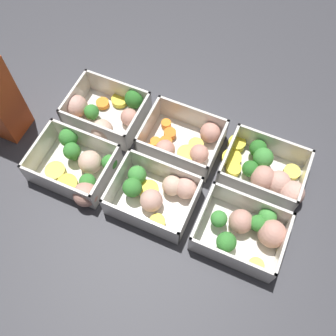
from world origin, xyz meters
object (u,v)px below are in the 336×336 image
object	(u,v)px
container_far_center	(156,193)
container_far_right	(79,168)
container_near_left	(266,172)
container_far_left	(248,231)
container_near_center	(185,143)
container_near_right	(105,113)

from	to	relation	value
container_far_center	container_far_right	bearing A→B (deg)	4.41
container_far_right	container_near_left	bearing A→B (deg)	-157.83
container_far_center	container_far_right	world-z (taller)	same
container_near_left	container_far_left	size ratio (longest dim) A/B	1.16
container_far_left	container_near_center	bearing A→B (deg)	-36.15
container_far_center	container_near_left	bearing A→B (deg)	-144.82
container_near_right	container_far_center	size ratio (longest dim) A/B	1.11
container_near_right	container_far_center	distance (m)	0.21
container_near_right	container_far_center	world-z (taller)	same
container_near_center	container_far_left	distance (m)	0.21
container_near_center	container_far_center	xyz separation A→B (m)	(0.01, 0.12, 0.00)
container_near_center	container_far_center	size ratio (longest dim) A/B	1.00
container_near_center	container_far_center	distance (m)	0.12
container_near_center	container_far_right	xyz separation A→B (m)	(0.16, 0.14, 0.00)
container_near_center	container_far_right	size ratio (longest dim) A/B	0.97
container_near_right	container_near_center	bearing A→B (deg)	-179.48
container_near_right	container_far_left	distance (m)	0.37
container_near_left	container_near_right	xyz separation A→B (m)	(0.35, 0.00, -0.00)
container_near_left	container_far_right	distance (m)	0.36
container_far_center	container_far_right	xyz separation A→B (m)	(0.16, 0.01, 0.00)
container_near_center	container_far_left	size ratio (longest dim) A/B	0.96
container_far_center	container_near_right	bearing A→B (deg)	-35.33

